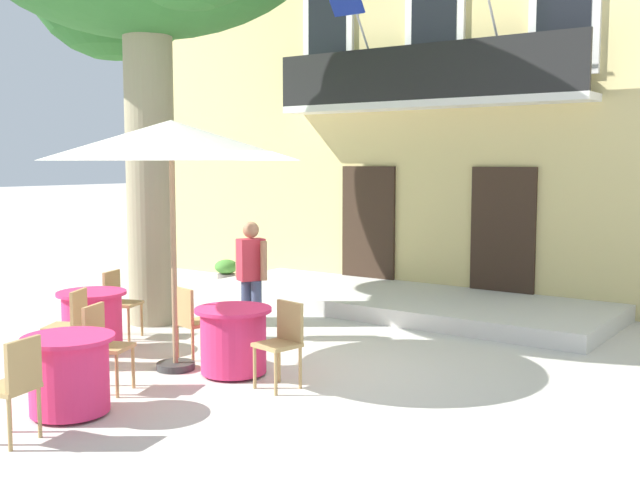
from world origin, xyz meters
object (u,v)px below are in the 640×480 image
object	(u,v)px
cafe_table_front	(234,340)
cafe_chair_front_0	(191,319)
cafe_umbrella	(171,142)
pedestrian_near_entrance	(251,273)
cafe_chair_near_tree_0	(15,382)
cafe_chair_middle_1	(71,322)
cafe_chair_near_tree_1	(103,341)
ground_planter_left	(226,271)
cafe_table_near_tree	(69,374)
cafe_table_middle	(92,320)
cafe_chair_middle_0	(119,299)
cafe_chair_front_1	(283,338)

from	to	relation	value
cafe_table_front	cafe_chair_front_0	size ratio (longest dim) A/B	0.95
cafe_umbrella	pedestrian_near_entrance	xyz separation A→B (m)	(-0.28, 1.67, -1.71)
cafe_chair_near_tree_0	cafe_chair_middle_1	world-z (taller)	same
cafe_chair_near_tree_0	cafe_chair_middle_1	bearing A→B (deg)	132.94
cafe_table_front	cafe_chair_near_tree_1	bearing A→B (deg)	-118.46
pedestrian_near_entrance	cafe_umbrella	bearing A→B (deg)	-80.49
ground_planter_left	cafe_chair_near_tree_1	bearing A→B (deg)	-58.40
cafe_chair_middle_1	cafe_table_near_tree	bearing A→B (deg)	-36.98
cafe_table_front	ground_planter_left	distance (m)	6.10
cafe_table_near_tree	cafe_chair_middle_1	size ratio (longest dim) A/B	0.95
cafe_table_middle	cafe_chair_front_0	world-z (taller)	cafe_chair_front_0
cafe_umbrella	cafe_table_near_tree	bearing A→B (deg)	-78.40
cafe_table_middle	cafe_umbrella	bearing A→B (deg)	-0.11
cafe_chair_front_0	pedestrian_near_entrance	world-z (taller)	pedestrian_near_entrance
cafe_table_middle	cafe_umbrella	world-z (taller)	cafe_umbrella
cafe_table_front	pedestrian_near_entrance	bearing A→B (deg)	123.97
cafe_chair_near_tree_1	cafe_chair_middle_0	size ratio (longest dim) A/B	1.00
cafe_chair_front_1	cafe_umbrella	xyz separation A→B (m)	(-1.44, -0.18, 2.08)
cafe_table_middle	cafe_chair_middle_0	world-z (taller)	cafe_chair_middle_0
cafe_chair_front_1	cafe_chair_middle_0	bearing A→B (deg)	171.04
cafe_chair_front_1	pedestrian_near_entrance	world-z (taller)	pedestrian_near_entrance
cafe_chair_front_1	ground_planter_left	world-z (taller)	cafe_chair_front_1
cafe_umbrella	ground_planter_left	bearing A→B (deg)	126.82
cafe_table_front	cafe_chair_middle_0	bearing A→B (deg)	169.71
cafe_chair_middle_1	ground_planter_left	distance (m)	5.84
cafe_umbrella	pedestrian_near_entrance	distance (m)	2.41
cafe_chair_near_tree_0	cafe_chair_front_1	distance (m)	2.72
cafe_chair_near_tree_0	cafe_chair_near_tree_1	xyz separation A→B (m)	(-0.58, 1.39, 0.00)
pedestrian_near_entrance	ground_planter_left	bearing A→B (deg)	136.95
cafe_chair_near_tree_0	pedestrian_near_entrance	world-z (taller)	pedestrian_near_entrance
cafe_chair_middle_0	cafe_table_front	size ratio (longest dim) A/B	1.05
cafe_chair_near_tree_1	cafe_table_front	xyz separation A→B (m)	(0.68, 1.26, -0.14)
cafe_table_near_tree	cafe_chair_front_0	size ratio (longest dim) A/B	0.95
cafe_table_middle	pedestrian_near_entrance	distance (m)	2.12
cafe_chair_middle_0	cafe_umbrella	bearing A→B (deg)	-20.86
cafe_table_middle	cafe_chair_near_tree_1	bearing A→B (deg)	-34.35
cafe_chair_near_tree_1	cafe_chair_front_1	world-z (taller)	same
ground_planter_left	cafe_table_near_tree	bearing A→B (deg)	-58.85
cafe_table_near_tree	cafe_table_middle	bearing A→B (deg)	137.36
cafe_chair_near_tree_1	cafe_chair_front_0	bearing A→B (deg)	92.87
cafe_chair_near_tree_0	cafe_table_front	distance (m)	2.65
ground_planter_left	pedestrian_near_entrance	xyz separation A→B (m)	(3.22, -3.01, 0.60)
cafe_chair_front_1	cafe_table_front	bearing A→B (deg)	175.48
pedestrian_near_entrance	cafe_table_near_tree	bearing A→B (deg)	-79.43
cafe_chair_near_tree_0	cafe_table_middle	distance (m)	3.18
cafe_table_near_tree	cafe_chair_middle_1	xyz separation A→B (m)	(-1.42, 1.07, 0.14)
cafe_table_front	pedestrian_near_entrance	distance (m)	1.80
cafe_chair_near_tree_1	cafe_chair_front_1	distance (m)	1.87
cafe_chair_near_tree_1	cafe_chair_front_1	bearing A→B (deg)	39.87
cafe_table_middle	cafe_chair_middle_0	distance (m)	0.77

